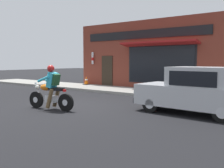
# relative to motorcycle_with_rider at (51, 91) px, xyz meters

# --- Properties ---
(ground_plane) EXTENTS (80.00, 80.00, 0.00)m
(ground_plane) POSITION_rel_motorcycle_with_rider_xyz_m (0.88, -0.00, -0.68)
(ground_plane) COLOR black
(sidewalk_curb) EXTENTS (2.60, 22.00, 0.14)m
(sidewalk_curb) POSITION_rel_motorcycle_with_rider_xyz_m (6.23, 3.00, -0.61)
(sidewalk_curb) COLOR gray
(sidewalk_curb) RESTS_ON ground
(storefront_building) EXTENTS (1.25, 9.72, 4.20)m
(storefront_building) POSITION_rel_motorcycle_with_rider_xyz_m (7.76, 0.69, 1.43)
(storefront_building) COLOR maroon
(storefront_building) RESTS_ON ground
(motorcycle_with_rider) EXTENTS (0.66, 2.01, 1.62)m
(motorcycle_with_rider) POSITION_rel_motorcycle_with_rider_xyz_m (0.00, 0.00, 0.00)
(motorcycle_with_rider) COLOR black
(motorcycle_with_rider) RESTS_ON ground
(car_hatchback) EXTENTS (1.83, 3.86, 1.57)m
(car_hatchback) POSITION_rel_motorcycle_with_rider_xyz_m (2.41, -4.43, 0.09)
(car_hatchback) COLOR black
(car_hatchback) RESTS_ON ground
(trash_bin) EXTENTS (0.56, 0.56, 0.98)m
(trash_bin) POSITION_rel_motorcycle_with_rider_xyz_m (5.48, -3.65, -0.04)
(trash_bin) COLOR #514C47
(trash_bin) RESTS_ON sidewalk_curb
(traffic_cone) EXTENTS (0.36, 0.36, 0.60)m
(traffic_cone) POSITION_rel_motorcycle_with_rider_xyz_m (7.04, 4.86, -0.25)
(traffic_cone) COLOR black
(traffic_cone) RESTS_ON sidewalk_curb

